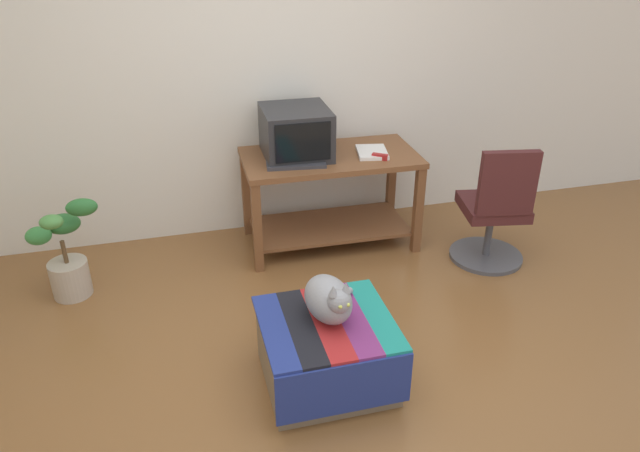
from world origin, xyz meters
The scene contains 11 objects.
ground_plane centered at (0.00, 0.00, 0.00)m, with size 14.00×14.00×0.00m, color brown.
back_wall centered at (0.00, 2.05, 1.30)m, with size 8.00×0.10×2.60m, color silver.
desk centered at (0.34, 1.60, 0.48)m, with size 1.26×0.67×0.70m.
tv_monitor centered at (0.11, 1.66, 0.87)m, with size 0.47×0.50×0.34m.
keyboard centered at (0.06, 1.46, 0.71)m, with size 0.40×0.15×0.02m, color #333338.
book centered at (0.63, 1.55, 0.71)m, with size 0.21×0.27×0.03m, color white.
ottoman_with_blanket centered at (-0.09, 0.13, 0.19)m, with size 0.67×0.65×0.38m.
cat centered at (-0.07, 0.16, 0.50)m, with size 0.33×0.38×0.28m.
potted_plant centered at (-1.48, 1.36, 0.28)m, with size 0.45×0.38×0.67m.
office_chair centered at (1.36, 1.02, 0.39)m, with size 0.52×0.52×0.89m.
stapler centered at (0.65, 1.43, 0.72)m, with size 0.04×0.11×0.04m, color #A31E1E.
Camera 1 is at (-0.75, -2.23, 2.23)m, focal length 33.51 mm.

